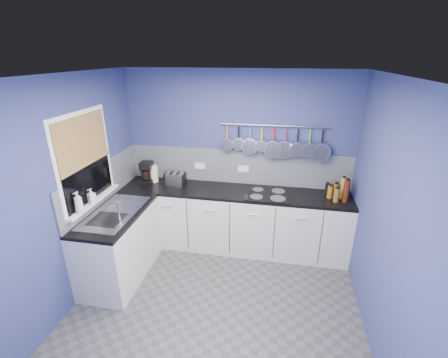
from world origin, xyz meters
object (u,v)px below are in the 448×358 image
(toaster, at_px, (175,179))
(coffee_maker, at_px, (146,173))
(paper_towel, at_px, (154,174))
(soap_bottle_a, at_px, (78,202))
(hob, at_px, (268,194))
(soap_bottle_b, at_px, (91,196))
(canister, at_px, (183,179))

(toaster, bearing_deg, coffee_maker, -170.34)
(paper_towel, distance_m, coffee_maker, 0.11)
(soap_bottle_a, xyz_separation_m, hob, (2.01, 1.16, -0.26))
(soap_bottle_a, xyz_separation_m, paper_towel, (0.33, 1.31, -0.14))
(paper_towel, xyz_separation_m, coffee_maker, (-0.09, -0.06, 0.03))
(paper_towel, relative_size, hob, 0.44)
(soap_bottle_a, xyz_separation_m, coffee_maker, (0.23, 1.24, -0.11))
(paper_towel, bearing_deg, toaster, -8.83)
(coffee_maker, bearing_deg, soap_bottle_b, -105.75)
(paper_towel, bearing_deg, soap_bottle_b, -106.96)
(soap_bottle_b, distance_m, toaster, 1.22)
(paper_towel, xyz_separation_m, canister, (0.44, 0.03, -0.07))
(toaster, height_order, canister, toaster)
(canister, bearing_deg, paper_towel, -176.40)
(coffee_maker, bearing_deg, soap_bottle_a, -103.31)
(paper_towel, bearing_deg, hob, -5.08)
(paper_towel, distance_m, hob, 1.69)
(soap_bottle_a, height_order, toaster, soap_bottle_a)
(soap_bottle_a, distance_m, canister, 1.55)
(coffee_maker, relative_size, hob, 0.54)
(soap_bottle_b, bearing_deg, soap_bottle_a, -90.00)
(coffee_maker, relative_size, canister, 2.72)
(toaster, relative_size, hob, 0.48)
(soap_bottle_a, relative_size, toaster, 0.86)
(soap_bottle_a, bearing_deg, canister, 60.23)
(paper_towel, relative_size, canister, 2.18)
(canister, distance_m, hob, 1.26)
(soap_bottle_a, xyz_separation_m, toaster, (0.67, 1.25, -0.18))
(soap_bottle_a, height_order, coffee_maker, soap_bottle_a)
(soap_bottle_b, xyz_separation_m, toaster, (0.67, 1.02, -0.15))
(canister, height_order, hob, canister)
(toaster, xyz_separation_m, canister, (0.10, 0.08, -0.03))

